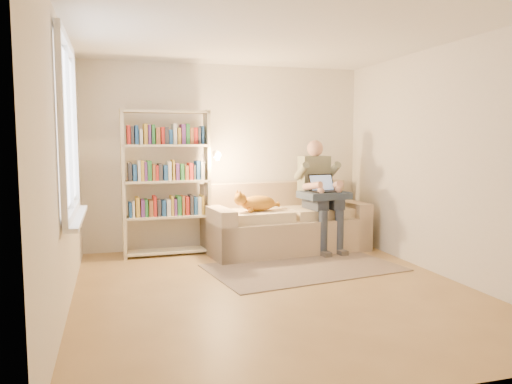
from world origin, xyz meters
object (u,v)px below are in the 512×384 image
object	(u,v)px
person	(319,188)
bookshelf	(167,175)
laptop	(325,187)
sofa	(285,226)
cat	(253,203)

from	to	relation	value
person	bookshelf	world-z (taller)	bookshelf
laptop	sofa	bearing A→B (deg)	147.73
sofa	cat	world-z (taller)	sofa
laptop	person	bearing A→B (deg)	97.54
cat	bookshelf	size ratio (longest dim) A/B	0.36
laptop	bookshelf	distance (m)	2.15
person	cat	xyz separation A→B (m)	(-0.98, -0.08, -0.16)
person	cat	world-z (taller)	person
sofa	laptop	size ratio (longest dim) A/B	5.78
sofa	person	xyz separation A→B (m)	(0.46, -0.12, 0.53)
person	cat	distance (m)	1.00
cat	bookshelf	xyz separation A→B (m)	(-1.09, 0.34, 0.37)
person	laptop	bearing A→B (deg)	-82.46
person	cat	bearing A→B (deg)	178.72
cat	sofa	bearing A→B (deg)	14.79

